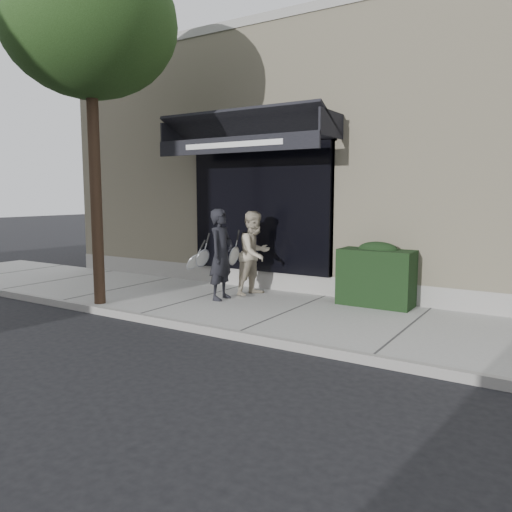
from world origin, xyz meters
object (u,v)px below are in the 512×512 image
Objects in this scene: hedge at (377,275)px; pedestrian_front at (221,255)px; street_tree at (89,23)px; pedestrian_back at (255,253)px.

pedestrian_front is at bearing -157.39° from hedge.
street_tree reaches higher than pedestrian_front.
street_tree reaches higher than pedestrian_back.
pedestrian_front reaches higher than pedestrian_back.
street_tree is at bearing -138.93° from pedestrian_front.
street_tree is at bearing -149.33° from hedge.
street_tree is at bearing -132.48° from pedestrian_back.
hedge is at bearing 30.67° from street_tree.
pedestrian_back is (0.30, 0.70, -0.03)m from pedestrian_front.
hedge is 2.87m from pedestrian_front.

